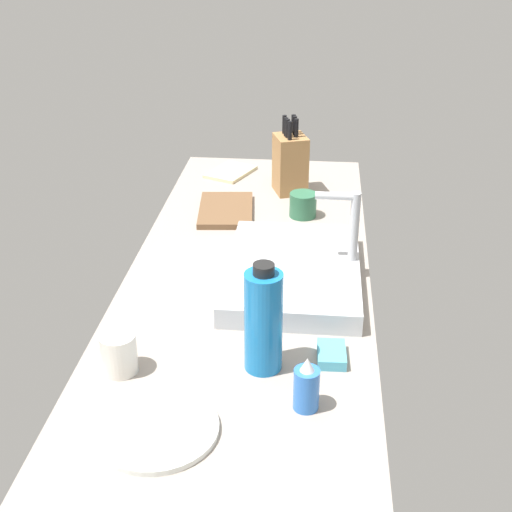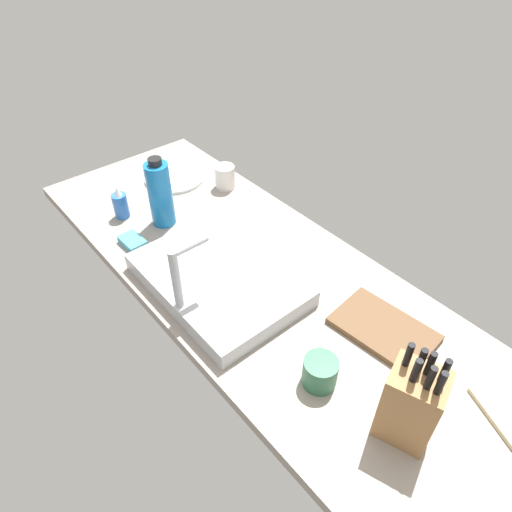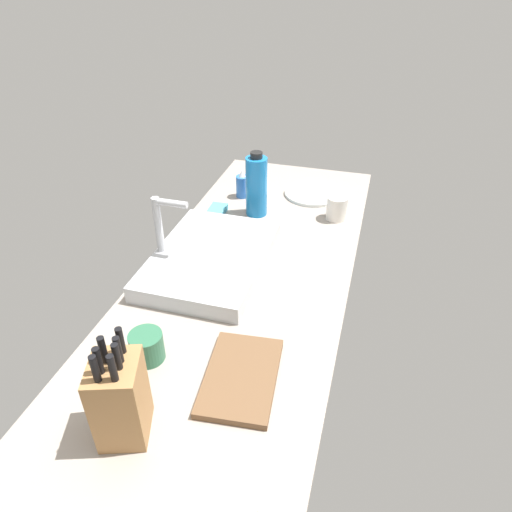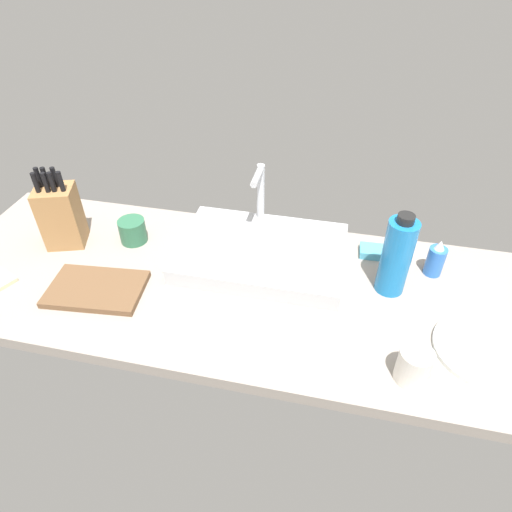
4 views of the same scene
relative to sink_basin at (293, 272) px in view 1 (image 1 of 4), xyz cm
name	(u,v)px [view 1 (image 1 of 4)]	position (x,y,z in cm)	size (l,w,h in cm)	color
countertop_slab	(248,278)	(-3.43, -11.85, -4.42)	(177.76, 63.50, 3.50)	gray
sink_basin	(293,272)	(0.00, 0.00, 0.00)	(48.37, 33.57, 5.34)	#B7BABF
faucet	(350,229)	(-3.66, 13.81, 10.94)	(5.50, 11.30, 23.62)	#B7BABF
knife_block	(290,163)	(-61.25, -4.13, 7.44)	(13.57, 12.69, 25.25)	#9E7042
cutting_board	(226,210)	(-41.63, -23.05, -1.77)	(25.73, 16.52, 1.80)	brown
soap_bottle	(306,387)	(49.47, 4.97, 2.22)	(5.05, 5.05, 11.55)	blue
water_bottle	(263,320)	(37.17, -4.39, 8.78)	(7.93, 7.93, 24.39)	#1970B7
dinner_plate	(157,429)	(58.96, -22.23, -2.07)	(23.18, 23.18, 1.20)	silver
dish_towel	(231,172)	(-76.10, -26.04, -2.07)	(17.68, 12.30, 1.20)	beige
coffee_mug	(119,353)	(41.50, -33.87, 1.73)	(7.47, 7.47, 8.79)	silver
ceramic_cup	(303,205)	(-41.34, 0.99, 1.09)	(8.31, 8.31, 7.52)	#2D6647
dish_sponge	(332,354)	(33.14, 9.91, -1.47)	(9.00, 6.00, 2.40)	#4CA3BC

